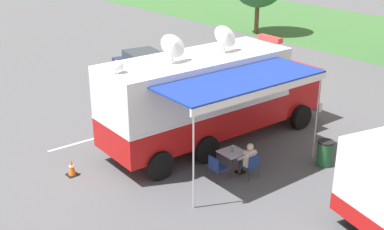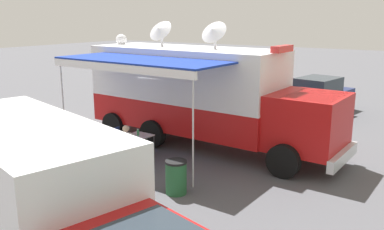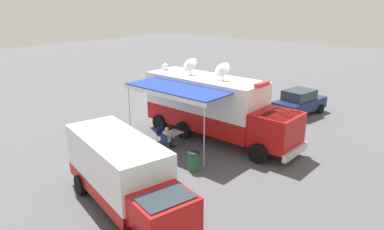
# 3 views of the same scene
# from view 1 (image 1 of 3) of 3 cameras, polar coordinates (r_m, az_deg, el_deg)

# --- Properties ---
(ground_plane) EXTENTS (100.00, 100.00, 0.00)m
(ground_plane) POSITION_cam_1_polar(r_m,az_deg,el_deg) (19.09, 0.48, -3.54)
(ground_plane) COLOR #515156
(lot_stripe) EXTENTS (0.30, 4.80, 0.01)m
(lot_stripe) POSITION_cam_1_polar(r_m,az_deg,el_deg) (20.28, -9.83, -2.29)
(lot_stripe) COLOR silver
(lot_stripe) RESTS_ON ground
(command_truck) EXTENTS (5.06, 9.57, 4.53)m
(command_truck) POSITION_cam_1_polar(r_m,az_deg,el_deg) (18.76, 2.36, 2.41)
(command_truck) COLOR #B71414
(command_truck) RESTS_ON ground
(folding_table) EXTENTS (0.83, 0.83, 0.73)m
(folding_table) POSITION_cam_1_polar(r_m,az_deg,el_deg) (17.05, 4.61, -4.35)
(folding_table) COLOR silver
(folding_table) RESTS_ON ground
(water_bottle) EXTENTS (0.07, 0.07, 0.22)m
(water_bottle) POSITION_cam_1_polar(r_m,az_deg,el_deg) (16.98, 4.62, -3.86)
(water_bottle) COLOR #3F9959
(water_bottle) RESTS_ON folding_table
(folding_chair_at_table) EXTENTS (0.50, 0.50, 0.87)m
(folding_chair_at_table) POSITION_cam_1_polar(r_m,az_deg,el_deg) (16.70, 6.78, -5.65)
(folding_chair_at_table) COLOR navy
(folding_chair_at_table) RESTS_ON ground
(folding_chair_beside_table) EXTENTS (0.50, 0.50, 0.87)m
(folding_chair_beside_table) POSITION_cam_1_polar(r_m,az_deg,el_deg) (16.52, 2.77, -5.84)
(folding_chair_beside_table) COLOR navy
(folding_chair_beside_table) RESTS_ON ground
(seated_responder) EXTENTS (0.67, 0.57, 1.25)m
(seated_responder) POSITION_cam_1_polar(r_m,az_deg,el_deg) (16.76, 6.36, -5.00)
(seated_responder) COLOR silver
(seated_responder) RESTS_ON ground
(trash_bin) EXTENTS (0.57, 0.57, 0.91)m
(trash_bin) POSITION_cam_1_polar(r_m,az_deg,el_deg) (18.11, 14.86, -4.20)
(trash_bin) COLOR #235B33
(trash_bin) RESTS_ON ground
(traffic_cone) EXTENTS (0.36, 0.36, 0.58)m
(traffic_cone) POSITION_cam_1_polar(r_m,az_deg,el_deg) (17.39, -13.51, -5.84)
(traffic_cone) COLOR black
(traffic_cone) RESTS_ON ground
(car_behind_truck) EXTENTS (4.44, 2.54, 1.76)m
(car_behind_truck) POSITION_cam_1_polar(r_m,az_deg,el_deg) (25.82, -5.47, 5.29)
(car_behind_truck) COLOR navy
(car_behind_truck) RESTS_ON ground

